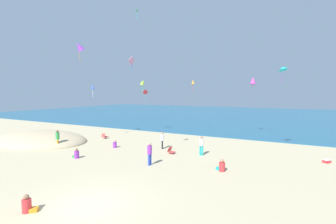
{
  "coord_description": "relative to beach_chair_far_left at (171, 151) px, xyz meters",
  "views": [
    {
      "loc": [
        7.62,
        -7.19,
        5.05
      ],
      "look_at": [
        0.0,
        7.93,
        3.67
      ],
      "focal_mm": 24.45,
      "sensor_mm": 36.0,
      "label": 1
    }
  ],
  "objects": [
    {
      "name": "ocean_water",
      "position": [
        0.67,
        38.8,
        -0.23
      ],
      "size": [
        120.0,
        60.0,
        0.05
      ],
      "primitive_type": "cube",
      "color": "#236084",
      "rests_on": "ground_plane"
    },
    {
      "name": "kite_teal",
      "position": [
        8.1,
        4.11,
        6.83
      ],
      "size": [
        0.87,
        0.99,
        1.39
      ],
      "rotation": [
        0.0,
        0.0,
        1.24
      ],
      "color": "#1EADAD"
    },
    {
      "name": "person_3",
      "position": [
        -5.63,
        -0.46,
        0.02
      ],
      "size": [
        0.63,
        0.62,
        0.73
      ],
      "rotation": [
        0.0,
        0.0,
        2.38
      ],
      "color": "purple",
      "rests_on": "ground_plane"
    },
    {
      "name": "person_7",
      "position": [
        -6.01,
        -4.56,
        0.04
      ],
      "size": [
        0.66,
        0.43,
        0.78
      ],
      "rotation": [
        0.0,
        0.0,
        2.96
      ],
      "color": "purple",
      "rests_on": "ground_plane"
    },
    {
      "name": "kite_orange",
      "position": [
        -2.44,
        11.62,
        6.3
      ],
      "size": [
        0.66,
        0.65,
        1.54
      ],
      "rotation": [
        0.0,
        0.0,
        2.23
      ],
      "color": "orange"
    },
    {
      "name": "kite_blue",
      "position": [
        -10.39,
        1.72,
        5.49
      ],
      "size": [
        0.49,
        0.4,
        1.41
      ],
      "rotation": [
        0.0,
        0.0,
        1.52
      ],
      "color": "blue"
    },
    {
      "name": "kite_pink",
      "position": [
        -7.39,
        4.83,
        8.51
      ],
      "size": [
        0.33,
        1.12,
        2.0
      ],
      "rotation": [
        0.0,
        0.0,
        4.42
      ],
      "color": "pink"
    },
    {
      "name": "kite_red",
      "position": [
        -11.11,
        13.59,
        4.96
      ],
      "size": [
        0.68,
        0.65,
        1.82
      ],
      "rotation": [
        0.0,
        0.0,
        3.53
      ],
      "color": "red"
    },
    {
      "name": "cooler_box",
      "position": [
        11.3,
        2.8,
        -0.13
      ],
      "size": [
        0.61,
        0.63,
        0.25
      ],
      "rotation": [
        0.0,
        0.0,
        0.88
      ],
      "color": "red",
      "rests_on": "ground_plane"
    },
    {
      "name": "person_0",
      "position": [
        4.86,
        -2.44,
        0.05
      ],
      "size": [
        0.73,
        0.67,
        0.82
      ],
      "rotation": [
        0.0,
        0.0,
        2.5
      ],
      "color": "red",
      "rests_on": "ground_plane"
    },
    {
      "name": "person_4",
      "position": [
        0.04,
        -3.51,
        0.69
      ],
      "size": [
        0.38,
        0.38,
        1.63
      ],
      "rotation": [
        0.0,
        0.0,
        6.09
      ],
      "color": "blue",
      "rests_on": "ground_plane"
    },
    {
      "name": "kite_green",
      "position": [
        -6.74,
        4.98,
        14.06
      ],
      "size": [
        0.44,
        0.48,
        1.16
      ],
      "rotation": [
        0.0,
        0.0,
        1.97
      ],
      "color": "green"
    },
    {
      "name": "kite_magenta",
      "position": [
        5.01,
        11.9,
        6.33
      ],
      "size": [
        0.76,
        0.84,
        1.21
      ],
      "rotation": [
        0.0,
        0.0,
        6.19
      ],
      "color": "#DB3DA8"
    },
    {
      "name": "beach_chair_near_camera",
      "position": [
        -9.54,
        2.48,
        0.01
      ],
      "size": [
        0.69,
        0.7,
        0.57
      ],
      "rotation": [
        0.0,
        0.0,
        1.36
      ],
      "color": "#D13D3D",
      "rests_on": "ground_plane"
    },
    {
      "name": "person_2",
      "position": [
        -1.27,
        -11.31,
        0.04
      ],
      "size": [
        0.69,
        0.64,
        0.78
      ],
      "rotation": [
        0.0,
        0.0,
        0.65
      ],
      "color": "red",
      "rests_on": "ground_plane"
    },
    {
      "name": "beach_chair_far_left",
      "position": [
        0.0,
        0.0,
        0.0
      ],
      "size": [
        0.66,
        0.58,
        0.57
      ],
      "rotation": [
        0.0,
        0.0,
        6.13
      ],
      "color": "#D13D3D",
      "rests_on": "ground_plane"
    },
    {
      "name": "person_1",
      "position": [
        -10.19,
        -2.99,
        0.71
      ],
      "size": [
        0.47,
        0.47,
        1.67
      ],
      "rotation": [
        0.0,
        0.0,
        0.88
      ],
      "color": "orange",
      "rests_on": "ground_plane"
    },
    {
      "name": "kite_purple",
      "position": [
        -10.85,
        0.47,
        9.66
      ],
      "size": [
        1.17,
        1.32,
        2.08
      ],
      "rotation": [
        0.0,
        0.0,
        5.79
      ],
      "color": "purple"
    },
    {
      "name": "person_5",
      "position": [
        -1.45,
        1.16,
        0.65
      ],
      "size": [
        0.42,
        0.42,
        1.56
      ],
      "rotation": [
        0.0,
        0.0,
        3.64
      ],
      "color": "black",
      "rests_on": "ground_plane"
    },
    {
      "name": "ground_plane",
      "position": [
        0.67,
        0.2,
        -0.25
      ],
      "size": [
        120.0,
        120.0,
        0.0
      ],
      "primitive_type": "plane",
      "color": "#C6B58C"
    },
    {
      "name": "dune_mound",
      "position": [
        -14.55,
        -1.73,
        -0.25
      ],
      "size": [
        10.83,
        7.58,
        2.08
      ],
      "primitive_type": "ellipsoid",
      "color": "tan",
      "rests_on": "ground_plane"
    },
    {
      "name": "person_6",
      "position": [
        2.46,
        0.62,
        0.68
      ],
      "size": [
        0.34,
        0.34,
        1.61
      ],
      "rotation": [
        0.0,
        0.0,
        4.66
      ],
      "color": "#19ADB2",
      "rests_on": "ground_plane"
    },
    {
      "name": "kite_lime",
      "position": [
        -7.76,
        7.69,
        6.19
      ],
      "size": [
        0.92,
        0.85,
        1.67
      ],
      "rotation": [
        0.0,
        0.0,
        5.25
      ],
      "color": "#99DB33"
    }
  ]
}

